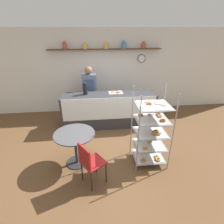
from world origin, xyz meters
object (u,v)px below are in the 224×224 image
person_worker (90,91)px  coffee_carafe (85,89)px  pastry_rack (151,131)px  donut_tray_counter (117,92)px  cafe_chair (89,161)px  cafe_table (75,141)px

person_worker → coffee_carafe: (-0.11, -0.50, 0.24)m
pastry_rack → person_worker: size_ratio=0.99×
person_worker → donut_tray_counter: (0.78, -0.46, 0.09)m
cafe_chair → donut_tray_counter: size_ratio=2.20×
cafe_table → donut_tray_counter: 2.05m
cafe_table → donut_tray_counter: size_ratio=2.08×
cafe_chair → person_worker: bearing=-33.4°
pastry_rack → coffee_carafe: 2.25m
person_worker → coffee_carafe: bearing=-102.2°
cafe_table → cafe_chair: size_ratio=0.94×
person_worker → cafe_chair: 2.77m
cafe_table → coffee_carafe: coffee_carafe is taller
coffee_carafe → donut_tray_counter: bearing=2.3°
pastry_rack → donut_tray_counter: (-0.47, 1.78, 0.25)m
person_worker → coffee_carafe: person_worker is taller
person_worker → cafe_table: bearing=-98.1°
pastry_rack → cafe_table: 1.57m
coffee_carafe → person_worker: bearing=77.8°
pastry_rack → coffee_carafe: (-1.36, 1.75, 0.40)m
cafe_chair → coffee_carafe: bearing=-30.7°
pastry_rack → cafe_table: bearing=176.3°
pastry_rack → donut_tray_counter: size_ratio=4.14×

